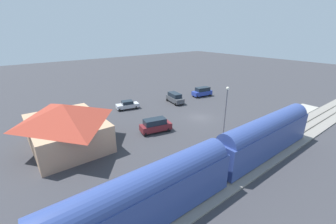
# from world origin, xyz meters

# --- Properties ---
(ground_plane) EXTENTS (200.00, 200.00, 0.00)m
(ground_plane) POSITION_xyz_m (0.00, 0.00, 0.00)
(ground_plane) COLOR #38383D
(railway_track) EXTENTS (4.80, 70.00, 0.30)m
(railway_track) POSITION_xyz_m (-14.00, 0.00, 0.09)
(railway_track) COLOR gray
(railway_track) RESTS_ON ground
(platform) EXTENTS (3.20, 46.00, 0.30)m
(platform) POSITION_xyz_m (-10.00, 0.00, 0.15)
(platform) COLOR #A8A399
(platform) RESTS_ON ground
(station_building) EXTENTS (12.63, 9.72, 6.09)m
(station_building) POSITION_xyz_m (4.00, 22.00, 3.15)
(station_building) COLOR tan
(station_building) RESTS_ON ground
(pedestrian_on_platform) EXTENTS (0.36, 0.36, 1.71)m
(pedestrian_on_platform) POSITION_xyz_m (-10.40, 3.00, 1.28)
(pedestrian_on_platform) COLOR #23284C
(pedestrian_on_platform) RESTS_ON platform
(sedan_silver) EXTENTS (2.75, 4.79, 1.74)m
(sedan_silver) POSITION_xyz_m (12.53, 8.27, 0.88)
(sedan_silver) COLOR silver
(sedan_silver) RESTS_ON ground
(suv_charcoal) EXTENTS (5.15, 2.99, 2.22)m
(suv_charcoal) POSITION_xyz_m (9.79, -2.08, 1.15)
(suv_charcoal) COLOR #47494F
(suv_charcoal) RESTS_ON ground
(suv_maroon) EXTENTS (2.93, 5.20, 2.22)m
(suv_maroon) POSITION_xyz_m (0.10, 9.91, 1.15)
(suv_maroon) COLOR maroon
(suv_maroon) RESTS_ON ground
(suv_blue) EXTENTS (2.72, 5.15, 2.22)m
(suv_blue) POSITION_xyz_m (9.67, -10.64, 1.15)
(suv_blue) COLOR #283D9E
(suv_blue) RESTS_ON ground
(light_pole_near_platform) EXTENTS (0.44, 0.44, 7.61)m
(light_pole_near_platform) POSITION_xyz_m (-7.20, 2.19, 4.80)
(light_pole_near_platform) COLOR #515156
(light_pole_near_platform) RESTS_ON ground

